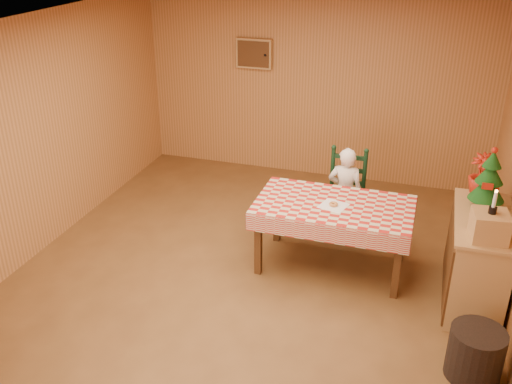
% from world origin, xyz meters
% --- Properties ---
extents(ground, '(6.00, 6.00, 0.00)m').
position_xyz_m(ground, '(0.00, 0.00, 0.00)').
color(ground, brown).
rests_on(ground, ground).
extents(cabin_walls, '(5.10, 6.05, 2.65)m').
position_xyz_m(cabin_walls, '(-0.00, 0.53, 1.83)').
color(cabin_walls, '#B77A42').
rests_on(cabin_walls, ground).
extents(dining_table, '(1.66, 0.96, 0.77)m').
position_xyz_m(dining_table, '(0.76, 0.54, 0.69)').
color(dining_table, '#4F2E15').
rests_on(dining_table, ground).
extents(ladder_chair, '(0.44, 0.40, 1.08)m').
position_xyz_m(ladder_chair, '(0.76, 1.32, 0.50)').
color(ladder_chair, black).
rests_on(ladder_chair, ground).
extents(seated_child, '(0.41, 0.27, 1.12)m').
position_xyz_m(seated_child, '(0.76, 1.27, 0.56)').
color(seated_child, white).
rests_on(seated_child, ground).
extents(napkin, '(0.32, 0.32, 0.00)m').
position_xyz_m(napkin, '(0.76, 0.49, 0.77)').
color(napkin, white).
rests_on(napkin, dining_table).
extents(donut, '(0.12, 0.12, 0.03)m').
position_xyz_m(donut, '(0.76, 0.49, 0.79)').
color(donut, '#C68247').
rests_on(donut, napkin).
extents(shelf_unit, '(0.54, 1.24, 0.93)m').
position_xyz_m(shelf_unit, '(2.20, 0.36, 0.47)').
color(shelf_unit, tan).
rests_on(shelf_unit, ground).
extents(crate, '(0.33, 0.33, 0.25)m').
position_xyz_m(crate, '(2.21, -0.04, 1.06)').
color(crate, tan).
rests_on(crate, shelf_unit).
extents(christmas_tree, '(0.34, 0.34, 0.62)m').
position_xyz_m(christmas_tree, '(2.21, 0.61, 1.21)').
color(christmas_tree, '#4F2E15').
rests_on(christmas_tree, shelf_unit).
extents(flower_arrangement, '(0.26, 0.26, 0.43)m').
position_xyz_m(flower_arrangement, '(2.16, 0.91, 1.14)').
color(flower_arrangement, '#9F1D0E').
rests_on(flower_arrangement, shelf_unit).
extents(candle_set, '(0.07, 0.07, 0.22)m').
position_xyz_m(candle_set, '(2.21, -0.04, 1.24)').
color(candle_set, black).
rests_on(candle_set, crate).
extents(storage_bin, '(0.57, 0.57, 0.45)m').
position_xyz_m(storage_bin, '(2.21, -0.76, 0.23)').
color(storage_bin, black).
rests_on(storage_bin, ground).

